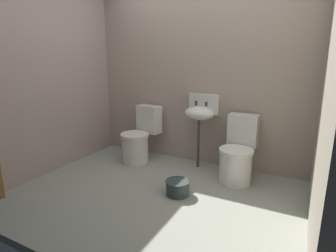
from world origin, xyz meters
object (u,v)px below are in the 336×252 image
at_px(toilet_right, 238,155).
at_px(sink, 200,113).
at_px(toilet_left, 139,139).
at_px(bucket, 178,187).

bearing_deg(toilet_right, sink, -18.43).
distance_m(toilet_left, toilet_right, 1.42).
bearing_deg(toilet_left, toilet_right, -168.47).
relative_size(sink, bucket, 3.64).
distance_m(toilet_left, sink, 0.97).
bearing_deg(sink, bucket, -83.76).
height_order(toilet_left, sink, sink).
bearing_deg(toilet_left, sink, -155.98).
height_order(toilet_right, bucket, toilet_right).
distance_m(toilet_right, sink, 0.74).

